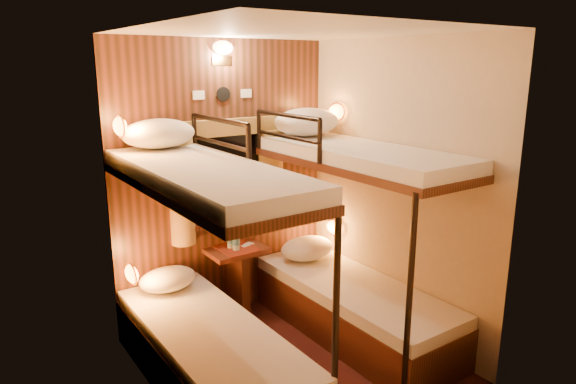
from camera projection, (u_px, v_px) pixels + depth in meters
floor at (294, 361)px, 3.89m from camera, size 2.10×2.10×0.00m
ceiling at (295, 31)px, 3.31m from camera, size 2.10×2.10×0.00m
wall_back at (224, 182)px, 4.44m from camera, size 2.40×0.00×2.40m
wall_front at (407, 254)px, 2.76m from camera, size 2.40×0.00×2.40m
wall_left at (157, 236)px, 3.05m from camera, size 0.00×2.40×2.40m
wall_right at (395, 190)px, 4.15m from camera, size 0.00×2.40×2.40m
back_panel at (225, 182)px, 4.43m from camera, size 2.00×0.03×2.40m
bunk_left at (210, 314)px, 3.45m from camera, size 0.72×1.90×1.82m
bunk_right at (354, 271)px, 4.17m from camera, size 0.72×1.90×1.82m
window at (226, 185)px, 4.41m from camera, size 1.00×0.12×0.79m
curtains at (228, 176)px, 4.36m from camera, size 1.10×0.22×1.00m
back_fixtures at (223, 57)px, 4.14m from camera, size 0.54×0.09×0.48m
reading_lamps at (244, 185)px, 4.15m from camera, size 2.00×0.20×1.25m
table at (237, 274)px, 4.47m from camera, size 0.50×0.34×0.66m
bottle_left at (230, 238)px, 4.40m from camera, size 0.06×0.06×0.21m
bottle_right at (236, 240)px, 4.35m from camera, size 0.06×0.06×0.22m
sachet_a at (249, 244)px, 4.51m from camera, size 0.10×0.09×0.01m
sachet_b at (245, 246)px, 4.47m from camera, size 0.08×0.07×0.01m
pillow_lower_left at (168, 279)px, 4.04m from camera, size 0.46×0.33×0.18m
pillow_lower_right at (307, 248)px, 4.68m from camera, size 0.52×0.37×0.20m
pillow_upper_left at (158, 134)px, 3.77m from camera, size 0.55×0.39×0.22m
pillow_upper_right at (307, 122)px, 4.42m from camera, size 0.61×0.44×0.24m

